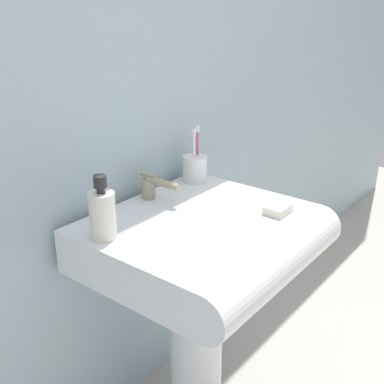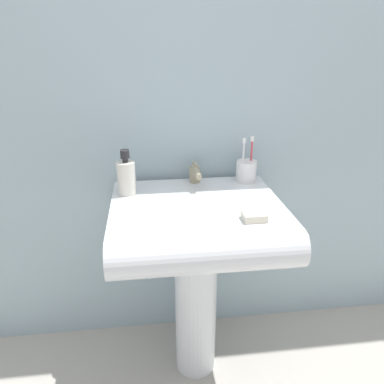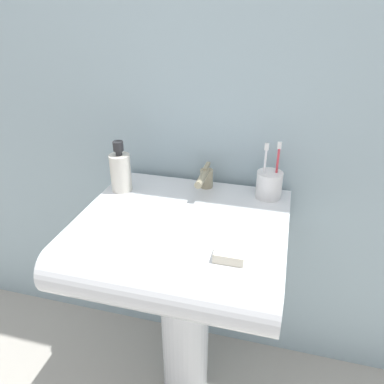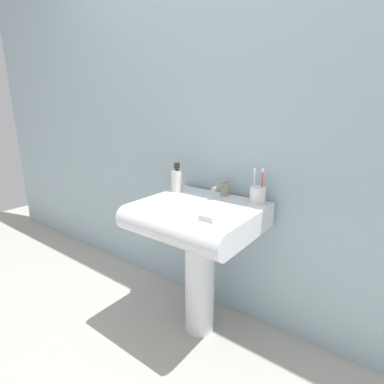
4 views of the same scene
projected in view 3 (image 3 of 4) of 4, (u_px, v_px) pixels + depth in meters
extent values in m
plane|color=#ADA89E|center=(186.00, 384.00, 1.40)|extent=(6.00, 6.00, 0.00)
cube|color=#9EB7C1|center=(209.00, 30.00, 1.09)|extent=(5.00, 0.05, 2.40)
cylinder|color=white|center=(185.00, 325.00, 1.26)|extent=(0.16, 0.16, 0.61)
cube|color=white|center=(184.00, 234.00, 1.09)|extent=(0.58, 0.47, 0.12)
cylinder|color=white|center=(157.00, 287.00, 0.89)|extent=(0.58, 0.12, 0.12)
cylinder|color=tan|center=(206.00, 178.00, 1.21)|extent=(0.04, 0.04, 0.06)
cylinder|color=tan|center=(202.00, 177.00, 1.15)|extent=(0.02, 0.12, 0.02)
cube|color=tan|center=(207.00, 166.00, 1.19)|extent=(0.01, 0.06, 0.01)
cylinder|color=white|center=(269.00, 185.00, 1.14)|extent=(0.08, 0.08, 0.08)
cylinder|color=white|center=(264.00, 172.00, 1.12)|extent=(0.01, 0.01, 0.14)
cube|color=white|center=(267.00, 147.00, 1.08)|extent=(0.01, 0.01, 0.02)
cylinder|color=#D83F4C|center=(277.00, 171.00, 1.12)|extent=(0.01, 0.01, 0.15)
cube|color=white|center=(280.00, 145.00, 1.08)|extent=(0.01, 0.01, 0.02)
cylinder|color=silver|center=(121.00, 173.00, 1.18)|extent=(0.07, 0.07, 0.12)
cylinder|color=#262628|center=(119.00, 153.00, 1.15)|extent=(0.02, 0.02, 0.01)
cylinder|color=#262628|center=(118.00, 146.00, 1.14)|extent=(0.03, 0.03, 0.03)
cube|color=silver|center=(230.00, 254.00, 0.88)|extent=(0.07, 0.06, 0.02)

